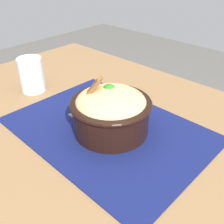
% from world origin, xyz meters
% --- Properties ---
extents(table, '(1.16, 0.78, 0.76)m').
position_xyz_m(table, '(0.00, 0.00, 0.69)').
color(table, olive).
rests_on(table, ground_plane).
extents(placemat, '(0.48, 0.35, 0.00)m').
position_xyz_m(placemat, '(-0.01, -0.00, 0.76)').
color(placemat, '#11194C').
rests_on(placemat, table).
extents(bowl, '(0.22, 0.22, 0.13)m').
position_xyz_m(bowl, '(-0.03, -0.00, 0.82)').
color(bowl, black).
rests_on(bowl, placemat).
extents(fork, '(0.02, 0.12, 0.00)m').
position_xyz_m(fork, '(0.09, -0.03, 0.77)').
color(fork, silver).
rests_on(fork, placemat).
extents(drinking_glass, '(0.07, 0.07, 0.10)m').
position_xyz_m(drinking_glass, '(0.30, 0.01, 0.81)').
color(drinking_glass, silver).
rests_on(drinking_glass, table).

